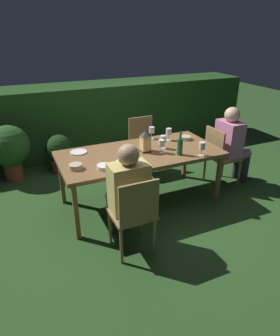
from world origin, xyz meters
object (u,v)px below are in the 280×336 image
Objects in this scene: wine_glass_d at (169,132)px; plate_a at (125,162)px; wine_glass_a at (152,131)px; bowl_olives at (76,166)px; plate_b at (79,152)px; potted_plant_by_hedge at (9,148)px; chair_side_right_b at (144,143)px; wine_glass_c at (161,144)px; bowl_salad at (104,167)px; bowl_bread at (186,138)px; dining_table at (140,156)px; person_in_pink at (232,142)px; lantern_centerpiece at (145,140)px; person_in_mustard at (127,190)px; wine_glass_e at (163,140)px; green_bottle_on_table at (180,146)px; chair_side_left_a at (134,213)px; chair_head_far at (220,154)px; wine_glass_b at (202,146)px; potted_plant_corner at (59,151)px.

wine_glass_d is 0.76× the size of plate_a.
wine_glass_a is 1.16× the size of bowl_olives.
potted_plant_by_hedge reaches higher than plate_b.
chair_side_right_b is 5.15× the size of wine_glass_c.
bowl_olives is at bearing 157.00° from bowl_salad.
bowl_olives is 0.97× the size of bowl_bread.
dining_table is 1.44m from person_in_pink.
wine_glass_d reaches higher than bowl_olives.
wine_glass_c reaches higher than dining_table.
chair_side_right_b is 3.90× the size of plate_a.
plate_b is 0.59m from bowl_salad.
wine_glass_a is at bearing 54.45° from lantern_centerpiece.
person_in_mustard is 1.04m from wine_glass_e.
wine_glass_d is at bearing 48.34° from wine_glass_e.
dining_table is 0.85m from bowl_olives.
bowl_olives is (-1.24, 0.11, -0.08)m from green_bottle_on_table.
bowl_bread is (0.36, 0.43, -0.08)m from green_bottle_on_table.
wine_glass_d is 1.00× the size of wine_glass_e.
person_in_mustard is at bearing -140.98° from wine_glass_c.
plate_b is (-0.25, 1.16, 0.24)m from chair_side_left_a.
chair_side_right_b is 1.00× the size of chair_side_left_a.
green_bottle_on_table reaches higher than wine_glass_a.
person_in_pink reaches higher than chair_side_right_b.
chair_side_left_a is at bearing -120.96° from lantern_centerpiece.
lantern_centerpiece reaches higher than plate_b.
wine_glass_e is (0.32, -0.00, 0.17)m from dining_table.
wine_glass_c is at bearing -103.11° from wine_glass_a.
chair_head_far is (1.25, 0.00, -0.19)m from dining_table.
wine_glass_a reaches higher than chair_side_right_b.
lantern_centerpiece is at bearing 179.36° from wine_glass_e.
wine_glass_c is 1.12× the size of bowl_bread.
wine_glass_b is at bearing -5.92° from bowl_salad.
green_bottle_on_table is at bearing -165.58° from person_in_pink.
plate_a is (-0.63, -0.61, -0.11)m from wine_glass_a.
person_in_pink is at bearing 24.67° from chair_side_left_a.
green_bottle_on_table is (0.86, 0.41, 0.19)m from person_in_mustard.
bowl_bread is (0.42, -0.22, -0.09)m from wine_glass_a.
potted_plant_corner is at bearing 128.17° from wine_glass_e.
wine_glass_e is 0.92m from bowl_salad.
bowl_salad is (-1.18, 0.12, -0.09)m from wine_glass_b.
bowl_bread is at bearing 28.36° from wine_glass_c.
wine_glass_c is 1.02m from plate_b.
chair_head_far is at bearing 4.27° from bowl_olives.
person_in_mustard reaches higher than chair_side_left_a.
wine_glass_a is (-0.06, 0.65, 0.01)m from green_bottle_on_table.
plate_b is at bearing 104.34° from person_in_mustard.
green_bottle_on_table is 0.57m from bowl_bread.
chair_head_far is at bearing 6.88° from wine_glass_c.
lantern_centerpiece is 1.82× the size of bowl_olives.
green_bottle_on_table is 1.72× the size of wine_glass_d.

